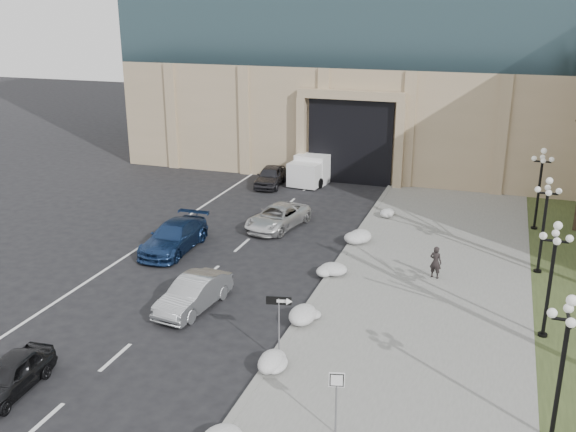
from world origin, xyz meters
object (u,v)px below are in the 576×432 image
car_b (194,294)px  keep_sign (336,390)px  box_truck (319,166)px  lamppost_b (552,264)px  one_way_sign (283,309)px  lamppost_d (540,178)px  car_a (10,375)px  car_c (174,237)px  lamppost_c (545,213)px  car_e (270,176)px  pedestrian (436,262)px  car_d (278,217)px  lamppost_a (564,350)px

car_b → keep_sign: (7.78, -6.25, 0.91)m
box_truck → lamppost_b: bearing=-47.1°
one_way_sign → keep_sign: size_ratio=1.16×
car_b → box_truck: 21.89m
lamppost_b → lamppost_d: 13.00m
car_a → box_truck: (2.14, 29.30, 0.38)m
car_c → lamppost_c: 18.22m
car_a → lamppost_c: lamppost_c is taller
car_b → car_e: size_ratio=1.02×
car_c → one_way_sign: (8.93, -8.46, 1.34)m
lamppost_c → car_b: bearing=-148.4°
one_way_sign → pedestrian: bearing=51.3°
car_e → one_way_sign: one_way_sign is taller
pedestrian → box_truck: size_ratio=0.23×
car_d → lamppost_c: (13.91, -2.24, 2.42)m
lamppost_d → car_b: bearing=-132.7°
car_a → pedestrian: size_ratio=2.32×
box_truck → lamppost_b: 24.79m
car_e → lamppost_b: lamppost_b is taller
car_a → lamppost_d: size_ratio=0.75×
car_a → lamppost_a: size_ratio=0.75×
lamppost_a → lamppost_c: same height
car_d → lamppost_b: 16.61m
keep_sign → lamppost_d: lamppost_d is taller
pedestrian → lamppost_a: lamppost_a is taller
car_d → box_truck: bearing=105.8°
car_a → car_d: (2.93, 18.19, 0.04)m
car_a → box_truck: bearing=82.3°
one_way_sign → lamppost_a: lamppost_a is taller
lamppost_a → lamppost_d: 19.50m
car_b → one_way_sign: 5.79m
pedestrian → keep_sign: 12.61m
car_b → lamppost_d: size_ratio=0.88×
car_d → lamppost_d: size_ratio=0.99×
lamppost_d → keep_sign: bearing=-105.9°
lamppost_b → car_b: bearing=-171.7°
car_d → lamppost_b: lamppost_b is taller
car_e → pedestrian: (12.81, -12.74, 0.19)m
car_a → pedestrian: 18.38m
car_b → car_e: (-3.53, 18.99, 0.01)m
car_c → keep_sign: (11.79, -12.00, 0.86)m
car_a → lamppost_b: bearing=25.7°
car_a → car_d: 18.43m
pedestrian → lamppost_a: 11.86m
car_a → one_way_sign: size_ratio=1.42×
keep_sign → lamppost_d: size_ratio=0.46×
one_way_sign → lamppost_d: 19.88m
keep_sign → one_way_sign: bearing=115.4°
car_e → box_truck: box_truck is taller
car_d → keep_sign: size_ratio=2.16×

